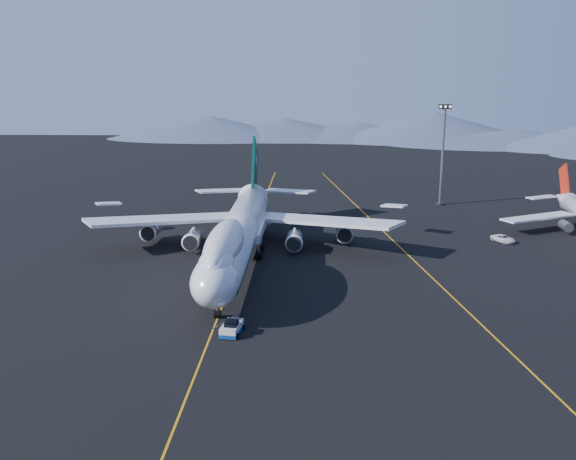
{
  "coord_description": "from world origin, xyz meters",
  "views": [
    {
      "loc": [
        12.68,
        -108.15,
        31.99
      ],
      "look_at": [
        8.58,
        0.17,
        6.0
      ],
      "focal_mm": 40.0,
      "sensor_mm": 36.0,
      "label": 1
    }
  ],
  "objects_px": {
    "floodlight_mast": "(443,155)",
    "boeing_747": "(239,231)",
    "service_van": "(503,239)",
    "pushback_tug": "(232,329)"
  },
  "relations": [
    {
      "from": "floodlight_mast",
      "to": "boeing_747",
      "type": "bearing_deg",
      "value": -129.85
    },
    {
      "from": "boeing_747",
      "to": "floodlight_mast",
      "type": "bearing_deg",
      "value": 50.15
    },
    {
      "from": "pushback_tug",
      "to": "service_van",
      "type": "xyz_separation_m",
      "value": [
        48.14,
        48.32,
        0.09
      ]
    },
    {
      "from": "pushback_tug",
      "to": "service_van",
      "type": "bearing_deg",
      "value": 53.36
    },
    {
      "from": "boeing_747",
      "to": "floodlight_mast",
      "type": "height_order",
      "value": "floodlight_mast"
    },
    {
      "from": "service_van",
      "to": "boeing_747",
      "type": "bearing_deg",
      "value": 167.29
    },
    {
      "from": "boeing_747",
      "to": "pushback_tug",
      "type": "xyz_separation_m",
      "value": [
        2.57,
        -31.84,
        -5.2
      ]
    },
    {
      "from": "pushback_tug",
      "to": "floodlight_mast",
      "type": "bearing_deg",
      "value": 71.82
    },
    {
      "from": "service_van",
      "to": "floodlight_mast",
      "type": "bearing_deg",
      "value": 67.08
    },
    {
      "from": "boeing_747",
      "to": "pushback_tug",
      "type": "relative_size",
      "value": 15.13
    }
  ]
}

